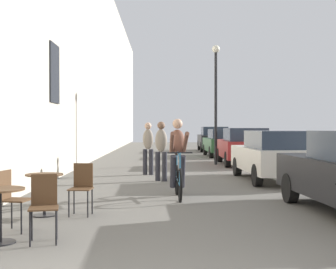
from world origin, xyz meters
The scene contains 14 objects.
building_facade_left centered at (-3.45, 14.00, 4.97)m, with size 0.54×68.00×9.93m.
cafe_table_near centered at (-2.25, 2.69, 0.52)m, with size 0.64×0.64×0.72m.
cafe_chair_near_toward_street centered at (-1.69, 2.76, 0.52)m, with size 0.45×0.45×0.89m.
cafe_chair_near_toward_wall centered at (-2.32, 3.39, 0.52)m, with size 0.44×0.44×0.89m.
cafe_table_mid centered at (-2.14, 4.56, 0.52)m, with size 0.64×0.64×0.72m.
cafe_chair_mid_toward_street centered at (-1.51, 4.64, 0.52)m, with size 0.41×0.41×0.89m.
cyclist_on_bicycle centered at (0.24, 6.66, 0.81)m, with size 0.52×1.76×1.74m.
pedestrian_near centered at (-0.12, 9.69, 0.95)m, with size 0.36×0.27×1.69m.
pedestrian_mid centered at (-0.53, 11.42, 0.95)m, with size 0.37×0.28×1.68m.
street_lamp centered at (2.14, 15.51, 3.11)m, with size 0.32×0.32×4.90m.
parked_car_second centered at (3.08, 9.65, 0.74)m, with size 1.79×4.06×1.43m.
parked_car_third centered at (3.24, 15.34, 0.78)m, with size 1.86×4.25×1.50m.
parked_car_fourth centered at (3.13, 20.70, 0.74)m, with size 1.75×4.05×1.43m.
parked_car_fifth centered at (3.30, 26.30, 0.81)m, with size 1.95×4.45×1.57m.
Camera 1 is at (-0.14, -3.36, 1.52)m, focal length 49.27 mm.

